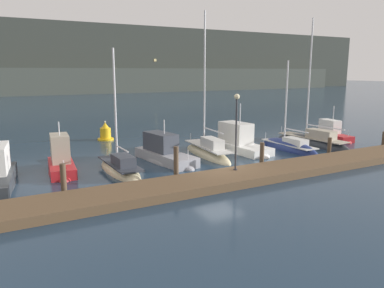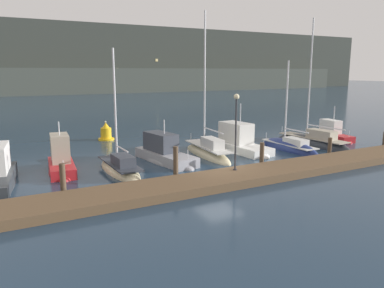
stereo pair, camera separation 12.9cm
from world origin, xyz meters
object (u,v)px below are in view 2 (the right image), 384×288
object	(u,v)px
sailboat_berth_6	(208,153)
sailboat_berth_8	(289,149)
motorboat_berth_3	(61,166)
sailboat_berth_9	(313,144)
dock_lamppost	(236,120)
motorboat_berth_7	(239,146)
sailboat_berth_4	(120,170)
motorboat_berth_5	(165,157)
channel_buoy	(106,133)
motorboat_berth_10	(333,136)

from	to	relation	value
sailboat_berth_6	sailboat_berth_8	distance (m)	6.83
motorboat_berth_3	sailboat_berth_6	bearing A→B (deg)	-1.71
sailboat_berth_9	dock_lamppost	world-z (taller)	sailboat_berth_9
sailboat_berth_6	sailboat_berth_9	world-z (taller)	sailboat_berth_9
sailboat_berth_9	motorboat_berth_7	bearing A→B (deg)	171.51
sailboat_berth_4	sailboat_berth_6	xyz separation A→B (m)	(7.03, 1.30, 0.06)
motorboat_berth_3	dock_lamppost	xyz separation A→B (m)	(8.72, -5.97, 2.95)
motorboat_berth_7	sailboat_berth_8	bearing A→B (deg)	-21.56
sailboat_berth_8	dock_lamppost	bearing A→B (deg)	-151.55
motorboat_berth_5	motorboat_berth_7	xyz separation A→B (m)	(6.52, 0.42, 0.08)
motorboat_berth_3	sailboat_berth_6	xyz separation A→B (m)	(10.22, -0.30, -0.23)
sailboat_berth_4	channel_buoy	distance (m)	11.38
sailboat_berth_4	sailboat_berth_6	distance (m)	7.15
motorboat_berth_5	sailboat_berth_6	distance (m)	3.52
sailboat_berth_8	motorboat_berth_10	bearing A→B (deg)	13.09
sailboat_berth_9	motorboat_berth_10	xyz separation A→B (m)	(3.54, 1.06, 0.17)
motorboat_berth_3	dock_lamppost	size ratio (longest dim) A/B	1.06
motorboat_berth_3	sailboat_berth_4	world-z (taller)	sailboat_berth_4
motorboat_berth_5	motorboat_berth_7	size ratio (longest dim) A/B	1.02
motorboat_berth_5	sailboat_berth_9	xyz separation A→B (m)	(13.25, -0.59, -0.17)
motorboat_berth_5	motorboat_berth_7	distance (m)	6.53
sailboat_berth_4	motorboat_berth_5	distance (m)	3.71
sailboat_berth_4	sailboat_berth_9	distance (m)	16.78
motorboat_berth_10	sailboat_berth_4	bearing A→B (deg)	-175.45
motorboat_berth_3	motorboat_berth_7	bearing A→B (deg)	-0.18
sailboat_berth_6	sailboat_berth_9	bearing A→B (deg)	-4.36
sailboat_berth_9	motorboat_berth_10	world-z (taller)	sailboat_berth_9
motorboat_berth_10	motorboat_berth_5	bearing A→B (deg)	-178.40
sailboat_berth_8	channel_buoy	bearing A→B (deg)	136.24
motorboat_berth_10	channel_buoy	distance (m)	20.47
sailboat_berth_6	motorboat_berth_7	bearing A→B (deg)	4.99
sailboat_berth_9	channel_buoy	bearing A→B (deg)	143.96
motorboat_berth_5	sailboat_berth_6	xyz separation A→B (m)	(3.51, 0.15, -0.12)
channel_buoy	dock_lamppost	size ratio (longest dim) A/B	0.39
dock_lamppost	sailboat_berth_4	bearing A→B (deg)	141.70
sailboat_berth_9	motorboat_berth_10	bearing A→B (deg)	16.66
channel_buoy	dock_lamppost	xyz separation A→B (m)	(3.32, -15.52, 2.75)
motorboat_berth_5	sailboat_berth_8	size ratio (longest dim) A/B	0.82
sailboat_berth_4	dock_lamppost	world-z (taller)	sailboat_berth_4
motorboat_berth_10	dock_lamppost	distance (m)	16.24
dock_lamppost	motorboat_berth_10	bearing A→B (deg)	22.03
motorboat_berth_5	dock_lamppost	distance (m)	6.62
motorboat_berth_3	motorboat_berth_7	world-z (taller)	motorboat_berth_7
sailboat_berth_8	dock_lamppost	size ratio (longest dim) A/B	1.76
channel_buoy	motorboat_berth_7	bearing A→B (deg)	-50.77
sailboat_berth_9	dock_lamppost	xyz separation A→B (m)	(-11.24, -4.92, 3.23)
sailboat_berth_9	sailboat_berth_8	bearing A→B (deg)	-171.24
motorboat_berth_3	motorboat_berth_5	xyz separation A→B (m)	(6.71, -0.46, -0.11)
motorboat_berth_7	channel_buoy	size ratio (longest dim) A/B	3.59
sailboat_berth_6	channel_buoy	distance (m)	10.98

